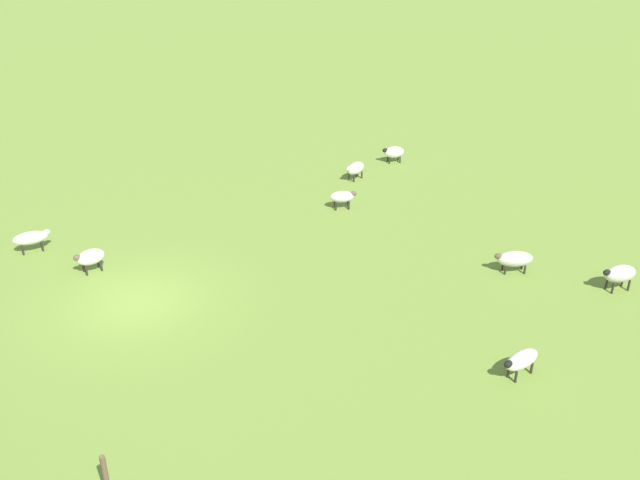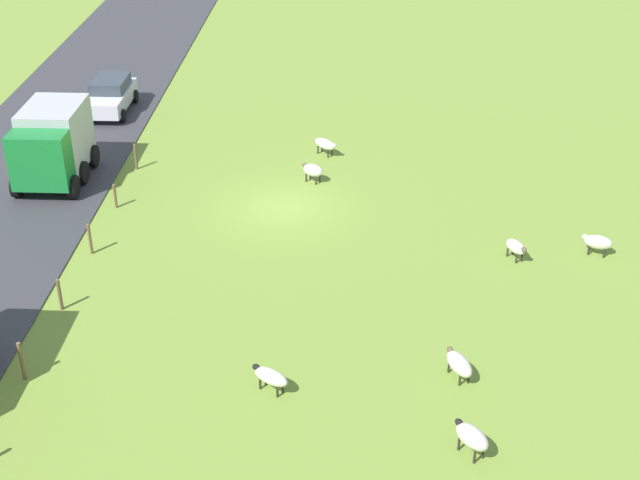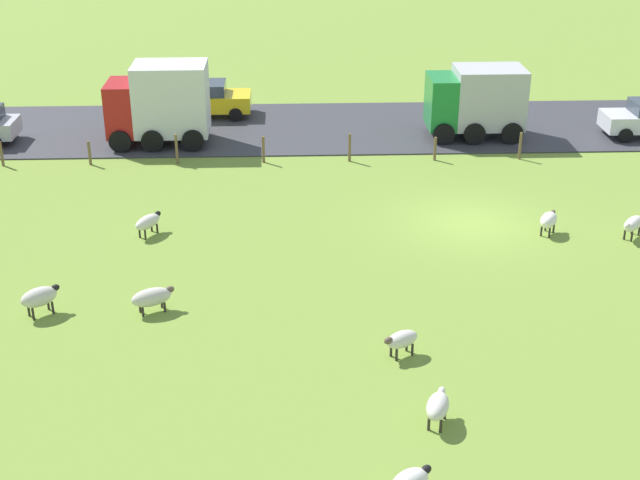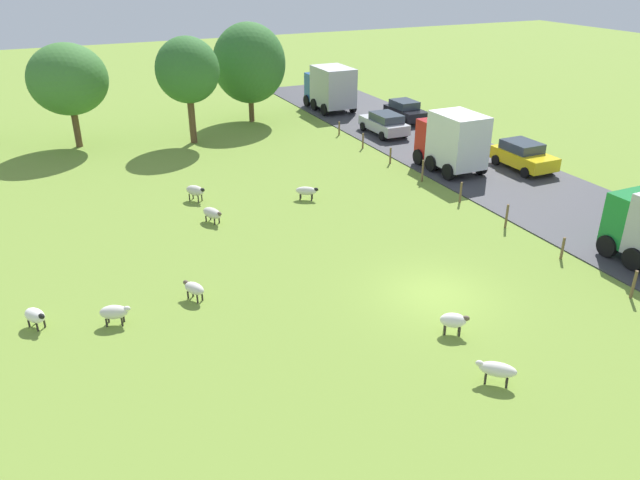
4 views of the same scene
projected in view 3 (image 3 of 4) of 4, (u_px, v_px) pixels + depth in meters
name	position (u px, v px, depth m)	size (l,w,h in m)	color
ground_plane	(470.00, 223.00, 31.69)	(160.00, 160.00, 0.00)	olive
road_strip	(424.00, 126.00, 42.04)	(8.00, 80.00, 0.06)	#38383D
sheep_0	(438.00, 406.00, 20.72)	(1.15, 0.82, 0.77)	silver
sheep_2	(39.00, 297.00, 25.44)	(1.10, 1.19, 0.86)	beige
sheep_3	(549.00, 220.00, 30.60)	(1.05, 0.93, 0.80)	white
sheep_4	(152.00, 297.00, 25.62)	(0.97, 1.32, 0.76)	beige
sheep_5	(148.00, 222.00, 30.55)	(1.22, 1.00, 0.73)	silver
sheep_6	(633.00, 224.00, 30.33)	(1.17, 1.13, 0.76)	silver
sheep_7	(402.00, 340.00, 23.44)	(0.86, 1.07, 0.74)	silver
fence_post_0	(520.00, 146.00, 37.66)	(0.12, 0.12, 1.18)	brown
fence_post_1	(435.00, 149.00, 37.57)	(0.12, 0.12, 1.02)	brown
fence_post_2	(350.00, 148.00, 37.40)	(0.12, 0.12, 1.22)	brown
fence_post_3	(263.00, 149.00, 37.29)	(0.12, 0.12, 1.15)	brown
fence_post_4	(177.00, 149.00, 37.13)	(0.12, 0.12, 1.29)	brown
fence_post_5	(89.00, 153.00, 37.05)	(0.12, 0.12, 1.03)	brown
fence_post_6	(2.00, 154.00, 36.92)	(0.12, 0.12, 1.06)	brown
truck_0	(476.00, 100.00, 39.91)	(2.63, 4.27, 3.15)	#197F33
truck_1	(160.00, 102.00, 38.94)	(2.64, 4.39, 3.57)	#B21919
car_5	(208.00, 98.00, 43.19)	(2.22, 4.05, 1.65)	yellow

